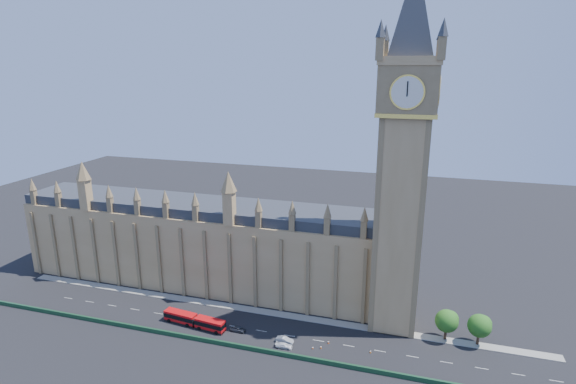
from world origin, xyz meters
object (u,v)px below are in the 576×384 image
(red_bus, at_px, (194,320))
(car_white, at_px, (284,346))
(car_grey, at_px, (238,329))
(car_silver, at_px, (285,340))

(red_bus, bearing_deg, car_white, 0.72)
(red_bus, height_order, car_grey, red_bus)
(car_grey, xyz_separation_m, car_silver, (13.65, -1.29, 0.07))
(car_silver, distance_m, car_white, 2.27)
(car_grey, height_order, car_silver, car_silver)
(car_grey, relative_size, car_silver, 0.88)
(car_white, bearing_deg, car_grey, 72.68)
(car_grey, height_order, car_white, car_grey)
(red_bus, xyz_separation_m, car_white, (26.89, -2.70, -1.05))
(red_bus, bearing_deg, car_grey, 10.03)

